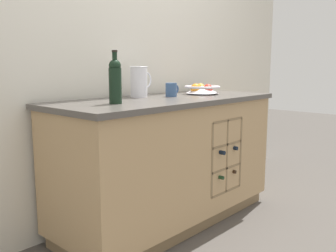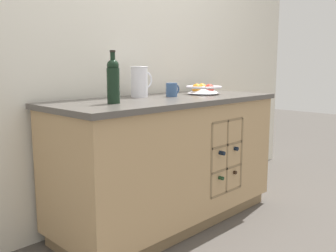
{
  "view_description": "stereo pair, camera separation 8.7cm",
  "coord_description": "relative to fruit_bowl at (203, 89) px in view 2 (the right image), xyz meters",
  "views": [
    {
      "loc": [
        -1.93,
        -1.76,
        1.13
      ],
      "look_at": [
        0.0,
        0.0,
        0.71
      ],
      "focal_mm": 40.0,
      "sensor_mm": 36.0,
      "label": 1
    },
    {
      "loc": [
        -1.87,
        -1.82,
        1.13
      ],
      "look_at": [
        0.0,
        0.0,
        0.71
      ],
      "focal_mm": 40.0,
      "sensor_mm": 36.0,
      "label": 2
    }
  ],
  "objects": [
    {
      "name": "ground_plane",
      "position": [
        -0.42,
        -0.02,
        -0.95
      ],
      "size": [
        14.0,
        14.0,
        0.0
      ],
      "primitive_type": "plane",
      "color": "#4C4742"
    },
    {
      "name": "kitchen_island",
      "position": [
        -0.42,
        -0.03,
        -0.49
      ],
      "size": [
        1.74,
        0.71,
        0.91
      ],
      "color": "olive",
      "rests_on": "ground_plane"
    },
    {
      "name": "fruit_bowl",
      "position": [
        0.0,
        0.0,
        0.0
      ],
      "size": [
        0.28,
        0.28,
        0.08
      ],
      "color": "silver",
      "rests_on": "kitchen_island"
    },
    {
      "name": "ceramic_mug",
      "position": [
        -0.32,
        0.03,
        0.01
      ],
      "size": [
        0.12,
        0.08,
        0.1
      ],
      "color": "#385684",
      "rests_on": "kitchen_island"
    },
    {
      "name": "white_pitcher",
      "position": [
        -0.52,
        0.17,
        0.07
      ],
      "size": [
        0.19,
        0.12,
        0.22
      ],
      "color": "white",
      "rests_on": "kitchen_island"
    },
    {
      "name": "standing_wine_bottle",
      "position": [
        -0.92,
        -0.06,
        0.1
      ],
      "size": [
        0.08,
        0.08,
        0.31
      ],
      "color": "black",
      "rests_on": "kitchen_island"
    },
    {
      "name": "back_wall",
      "position": [
        -0.42,
        0.37,
        0.33
      ],
      "size": [
        4.4,
        0.06,
        2.55
      ],
      "primitive_type": "cube",
      "color": "silver",
      "rests_on": "ground_plane"
    }
  ]
}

